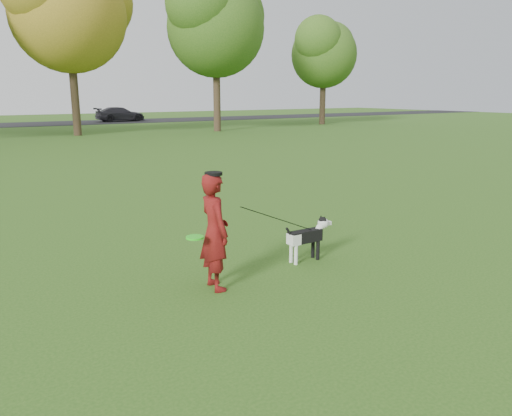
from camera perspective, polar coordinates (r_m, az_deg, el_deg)
ground at (r=7.14m, az=-1.31°, el=-8.29°), size 120.00×120.00×0.00m
man at (r=6.66m, az=-4.76°, el=-2.73°), size 0.42×0.60×1.59m
dog at (r=7.88m, az=6.02°, el=-3.05°), size 0.91×0.18×0.69m
car_right at (r=47.96m, az=-15.26°, el=10.30°), size 4.50×1.98×1.28m
man_held_items at (r=7.30m, az=2.75°, el=-1.33°), size 2.35×0.42×1.13m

